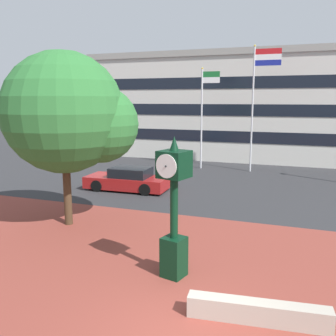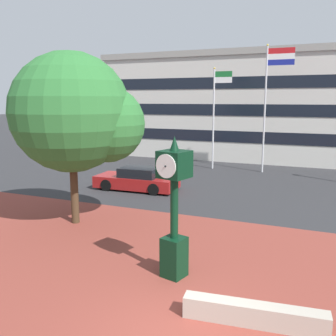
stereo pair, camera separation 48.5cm
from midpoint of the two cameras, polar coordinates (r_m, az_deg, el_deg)
plaza_brick_paving at (r=10.55m, az=7.90°, el=-18.02°), size 44.00×12.16×0.01m
planter_wall at (r=9.34m, az=14.38°, el=-20.59°), size 3.22×0.76×0.50m
street_clock at (r=10.56m, az=2.27°, el=-6.13°), size 0.90×0.93×4.03m
plaza_tree at (r=15.33m, az=-12.41°, el=7.78°), size 5.05×4.70×6.84m
car_street_near at (r=21.24m, az=-3.98°, el=-1.75°), size 4.65×2.09×1.28m
flagpole_primary at (r=27.51m, az=7.63°, el=8.45°), size 1.33×0.14×7.20m
flagpole_secondary at (r=26.76m, az=15.48°, el=10.42°), size 1.82×0.14×8.58m
civic_building at (r=36.62m, az=15.95°, el=9.03°), size 28.14×13.67×8.85m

